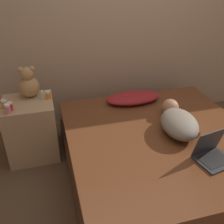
# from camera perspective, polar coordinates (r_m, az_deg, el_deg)

# --- Properties ---
(ground_plane) EXTENTS (12.00, 12.00, 0.00)m
(ground_plane) POSITION_cam_1_polar(r_m,az_deg,el_deg) (2.80, 9.84, -12.58)
(ground_plane) COLOR brown
(wall_back) EXTENTS (8.00, 0.06, 2.60)m
(wall_back) POSITION_cam_1_polar(r_m,az_deg,el_deg) (3.26, 2.80, 19.73)
(wall_back) COLOR tan
(wall_back) RESTS_ON ground_plane
(bed) EXTENTS (1.78, 1.87, 0.46)m
(bed) POSITION_cam_1_polar(r_m,az_deg,el_deg) (2.66, 10.26, -8.97)
(bed) COLOR #4C331E
(bed) RESTS_ON ground_plane
(nightstand) EXTENTS (0.51, 0.49, 0.65)m
(nightstand) POSITION_cam_1_polar(r_m,az_deg,el_deg) (2.93, -17.09, -3.50)
(nightstand) COLOR tan
(nightstand) RESTS_ON ground_plane
(pillow) EXTENTS (0.63, 0.32, 0.10)m
(pillow) POSITION_cam_1_polar(r_m,az_deg,el_deg) (3.04, 4.58, 3.11)
(pillow) COLOR maroon
(pillow) RESTS_ON bed
(person_lying) EXTENTS (0.43, 0.70, 0.19)m
(person_lying) POSITION_cam_1_polar(r_m,az_deg,el_deg) (2.58, 14.20, -1.94)
(person_lying) COLOR gray
(person_lying) RESTS_ON bed
(laptop) EXTENTS (0.33, 0.30, 0.25)m
(laptop) POSITION_cam_1_polar(r_m,az_deg,el_deg) (2.31, 20.97, -8.39)
(laptop) COLOR #333338
(laptop) RESTS_ON bed
(teddy_bear) EXTENTS (0.21, 0.21, 0.33)m
(teddy_bear) POSITION_cam_1_polar(r_m,az_deg,el_deg) (2.83, -17.70, 5.89)
(teddy_bear) COLOR tan
(teddy_bear) RESTS_ON nightstand
(bottle_orange) EXTENTS (0.05, 0.05, 0.09)m
(bottle_orange) POSITION_cam_1_polar(r_m,az_deg,el_deg) (2.76, -13.76, 3.60)
(bottle_orange) COLOR orange
(bottle_orange) RESTS_ON nightstand
(bottle_amber) EXTENTS (0.05, 0.05, 0.08)m
(bottle_amber) POSITION_cam_1_polar(r_m,az_deg,el_deg) (2.72, -22.45, 1.61)
(bottle_amber) COLOR gold
(bottle_amber) RESTS_ON nightstand
(bottle_clear) EXTENTS (0.03, 0.03, 0.09)m
(bottle_clear) POSITION_cam_1_polar(r_m,az_deg,el_deg) (2.77, -14.89, 3.62)
(bottle_clear) COLOR silver
(bottle_clear) RESTS_ON nightstand
(bottle_pink) EXTENTS (0.05, 0.05, 0.10)m
(bottle_pink) POSITION_cam_1_polar(r_m,az_deg,el_deg) (2.60, -21.80, 0.66)
(bottle_pink) COLOR pink
(bottle_pink) RESTS_ON nightstand
(bottle_red) EXTENTS (0.05, 0.05, 0.09)m
(bottle_red) POSITION_cam_1_polar(r_m,az_deg,el_deg) (2.65, -21.28, 1.18)
(bottle_red) COLOR #B72D2D
(bottle_red) RESTS_ON nightstand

